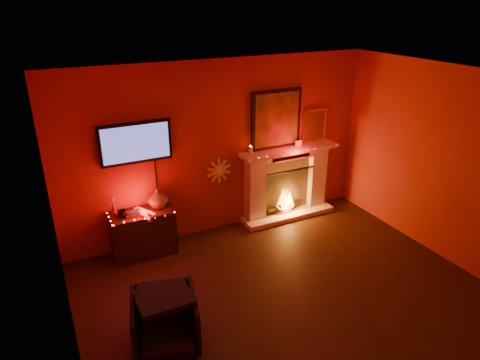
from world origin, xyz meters
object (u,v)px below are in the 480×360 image
object	(u,v)px
console_table	(144,230)
fireplace	(286,176)
sunburst_clock	(219,171)
tv	(136,143)
armchair	(165,322)

from	to	relation	value
console_table	fireplace	bearing A→B (deg)	2.90
fireplace	sunburst_clock	size ratio (longest dim) A/B	5.45
fireplace	console_table	distance (m)	2.51
tv	console_table	world-z (taller)	tv
tv	console_table	distance (m)	1.27
sunburst_clock	console_table	bearing A→B (deg)	-170.50
sunburst_clock	armchair	size ratio (longest dim) A/B	0.57
fireplace	console_table	size ratio (longest dim) A/B	2.23
fireplace	tv	world-z (taller)	fireplace
fireplace	armchair	distance (m)	3.45
fireplace	tv	distance (m)	2.61
console_table	armchair	size ratio (longest dim) A/B	1.40
console_table	tv	bearing A→B (deg)	75.69
tv	fireplace	bearing A→B (deg)	-1.50
tv	sunburst_clock	size ratio (longest dim) A/B	3.10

